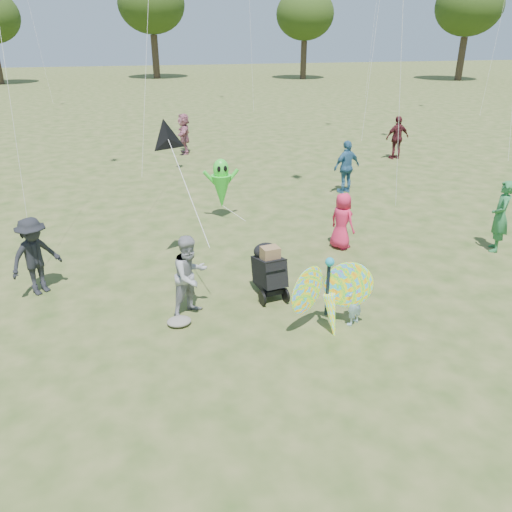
{
  "coord_description": "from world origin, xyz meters",
  "views": [
    {
      "loc": [
        -2.35,
        -6.71,
        4.93
      ],
      "look_at": [
        -0.2,
        1.5,
        1.1
      ],
      "focal_mm": 35.0,
      "sensor_mm": 36.0,
      "label": 1
    }
  ],
  "objects_px": {
    "crowd_f": "(500,216)",
    "adult_man": "(190,276)",
    "butterfly_kite": "(329,297)",
    "crowd_h": "(397,138)",
    "crowd_j": "(184,134)",
    "jogging_stroller": "(269,267)",
    "crowd_c": "(347,167)",
    "child_girl": "(355,300)",
    "crowd_b": "(35,256)",
    "crowd_a": "(342,221)",
    "alien_kite": "(221,186)"
  },
  "relations": [
    {
      "from": "crowd_f",
      "to": "adult_man",
      "type": "bearing_deg",
      "value": -48.28
    },
    {
      "from": "adult_man",
      "to": "butterfly_kite",
      "type": "distance_m",
      "value": 2.58
    },
    {
      "from": "crowd_h",
      "to": "butterfly_kite",
      "type": "bearing_deg",
      "value": 53.41
    },
    {
      "from": "crowd_j",
      "to": "jogging_stroller",
      "type": "relative_size",
      "value": 1.58
    },
    {
      "from": "crowd_c",
      "to": "crowd_f",
      "type": "distance_m",
      "value": 5.64
    },
    {
      "from": "crowd_j",
      "to": "adult_man",
      "type": "bearing_deg",
      "value": 1.05
    },
    {
      "from": "crowd_j",
      "to": "crowd_f",
      "type": "bearing_deg",
      "value": 33.19
    },
    {
      "from": "crowd_f",
      "to": "child_girl",
      "type": "bearing_deg",
      "value": -31.47
    },
    {
      "from": "crowd_c",
      "to": "crowd_b",
      "type": "bearing_deg",
      "value": 12.76
    },
    {
      "from": "child_girl",
      "to": "crowd_j",
      "type": "bearing_deg",
      "value": -114.65
    },
    {
      "from": "crowd_a",
      "to": "crowd_b",
      "type": "distance_m",
      "value": 6.95
    },
    {
      "from": "crowd_c",
      "to": "butterfly_kite",
      "type": "distance_m",
      "value": 8.65
    },
    {
      "from": "crowd_c",
      "to": "alien_kite",
      "type": "distance_m",
      "value": 4.71
    },
    {
      "from": "crowd_h",
      "to": "crowd_j",
      "type": "relative_size",
      "value": 1.02
    },
    {
      "from": "crowd_b",
      "to": "jogging_stroller",
      "type": "distance_m",
      "value": 4.69
    },
    {
      "from": "crowd_c",
      "to": "butterfly_kite",
      "type": "xyz_separation_m",
      "value": [
        -3.79,
        -7.78,
        -0.17
      ]
    },
    {
      "from": "crowd_b",
      "to": "jogging_stroller",
      "type": "bearing_deg",
      "value": -53.26
    },
    {
      "from": "crowd_a",
      "to": "crowd_c",
      "type": "height_order",
      "value": "crowd_c"
    },
    {
      "from": "crowd_f",
      "to": "crowd_j",
      "type": "xyz_separation_m",
      "value": [
        -6.01,
        12.63,
        -0.01
      ]
    },
    {
      "from": "crowd_b",
      "to": "butterfly_kite",
      "type": "bearing_deg",
      "value": -66.38
    },
    {
      "from": "crowd_b",
      "to": "crowd_f",
      "type": "relative_size",
      "value": 0.93
    },
    {
      "from": "child_girl",
      "to": "butterfly_kite",
      "type": "bearing_deg",
      "value": -19.86
    },
    {
      "from": "crowd_a",
      "to": "crowd_h",
      "type": "relative_size",
      "value": 0.79
    },
    {
      "from": "jogging_stroller",
      "to": "butterfly_kite",
      "type": "distance_m",
      "value": 1.71
    },
    {
      "from": "jogging_stroller",
      "to": "alien_kite",
      "type": "distance_m",
      "value": 4.74
    },
    {
      "from": "adult_man",
      "to": "crowd_f",
      "type": "height_order",
      "value": "crowd_f"
    },
    {
      "from": "adult_man",
      "to": "alien_kite",
      "type": "height_order",
      "value": "alien_kite"
    },
    {
      "from": "adult_man",
      "to": "crowd_h",
      "type": "xyz_separation_m",
      "value": [
        10.11,
        10.5,
        0.09
      ]
    },
    {
      "from": "crowd_h",
      "to": "jogging_stroller",
      "type": "xyz_separation_m",
      "value": [
        -8.5,
        -10.16,
        -0.27
      ]
    },
    {
      "from": "child_girl",
      "to": "crowd_a",
      "type": "xyz_separation_m",
      "value": [
        1.21,
        3.38,
        0.21
      ]
    },
    {
      "from": "crowd_a",
      "to": "crowd_f",
      "type": "distance_m",
      "value": 3.78
    },
    {
      "from": "crowd_f",
      "to": "alien_kite",
      "type": "height_order",
      "value": "crowd_f"
    },
    {
      "from": "child_girl",
      "to": "alien_kite",
      "type": "relative_size",
      "value": 0.57
    },
    {
      "from": "crowd_c",
      "to": "jogging_stroller",
      "type": "height_order",
      "value": "crowd_c"
    },
    {
      "from": "adult_man",
      "to": "crowd_c",
      "type": "xyz_separation_m",
      "value": [
        6.06,
        6.55,
        0.07
      ]
    },
    {
      "from": "crowd_f",
      "to": "crowd_c",
      "type": "bearing_deg",
      "value": -130.51
    },
    {
      "from": "crowd_c",
      "to": "jogging_stroller",
      "type": "xyz_separation_m",
      "value": [
        -4.44,
        -6.2,
        -0.25
      ]
    },
    {
      "from": "child_girl",
      "to": "crowd_c",
      "type": "relative_size",
      "value": 0.57
    },
    {
      "from": "crowd_a",
      "to": "crowd_h",
      "type": "height_order",
      "value": "crowd_h"
    },
    {
      "from": "crowd_c",
      "to": "crowd_f",
      "type": "relative_size",
      "value": 0.99
    },
    {
      "from": "child_girl",
      "to": "adult_man",
      "type": "bearing_deg",
      "value": -51.35
    },
    {
      "from": "crowd_a",
      "to": "crowd_f",
      "type": "bearing_deg",
      "value": -133.07
    },
    {
      "from": "crowd_a",
      "to": "jogging_stroller",
      "type": "xyz_separation_m",
      "value": [
        -2.41,
        -1.89,
        -0.09
      ]
    },
    {
      "from": "adult_man",
      "to": "crowd_b",
      "type": "xyz_separation_m",
      "value": [
        -2.9,
        1.61,
        0.02
      ]
    },
    {
      "from": "crowd_b",
      "to": "crowd_j",
      "type": "relative_size",
      "value": 0.94
    },
    {
      "from": "crowd_a",
      "to": "crowd_b",
      "type": "bearing_deg",
      "value": 69.07
    },
    {
      "from": "crowd_f",
      "to": "crowd_j",
      "type": "distance_m",
      "value": 13.99
    },
    {
      "from": "crowd_c",
      "to": "butterfly_kite",
      "type": "relative_size",
      "value": 1.0
    },
    {
      "from": "adult_man",
      "to": "crowd_a",
      "type": "bearing_deg",
      "value": -4.26
    },
    {
      "from": "adult_man",
      "to": "crowd_f",
      "type": "xyz_separation_m",
      "value": [
        7.63,
        1.13,
        0.09
      ]
    }
  ]
}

